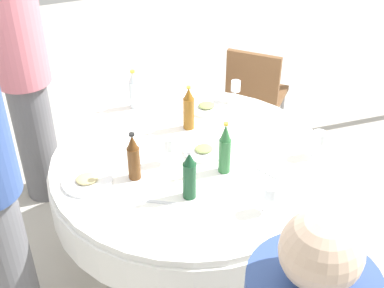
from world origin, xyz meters
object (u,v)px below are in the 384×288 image
Objects in this scene: bottle_brown_inner at (134,158)px; chair_outer at (255,91)px; bottle_clear_rear at (134,90)px; plate_left at (87,180)px; bottle_dark_green_mid at (189,176)px; person_mid at (25,83)px; bottle_green_front at (225,149)px; wine_glass_west at (170,145)px; bottle_amber_west at (189,109)px; wine_glass_outer at (236,87)px; plate_north at (204,151)px; wine_glass_rear at (270,193)px; dining_table at (192,177)px; plate_near at (207,107)px; wine_glass_right at (319,139)px.

bottle_brown_inner is 1.59m from chair_outer.
bottle_clear_rear is 0.79m from plate_left.
bottle_dark_green_mid is 0.16× the size of person_mid.
bottle_brown_inner reaches higher than chair_outer.
bottle_green_front is 1.42m from person_mid.
wine_glass_west is (0.23, -0.18, -0.02)m from bottle_green_front.
wine_glass_outer is at bearing -156.35° from bottle_amber_west.
plate_north is (-0.20, 0.63, -0.11)m from bottle_clear_rear.
bottle_brown_inner is at bearing 37.06° from bottle_amber_west.
bottle_amber_west is at bearing -128.85° from wine_glass_west.
wine_glass_rear is at bearing 71.83° from wine_glass_outer.
plate_left reaches higher than dining_table.
chair_outer is at bearing -117.09° from wine_glass_rear.
plate_near is (-0.18, -0.62, -0.13)m from bottle_green_front.
bottle_green_front is 0.30m from wine_glass_west.
wine_glass_right is 0.67× the size of plate_north.
plate_near reaches higher than dining_table.
person_mid is 1.93× the size of chair_outer.
plate_left is at bearing -15.15° from bottle_green_front.
plate_left is (1.08, 0.45, -0.09)m from wine_glass_outer.
bottle_amber_west is (-0.44, -0.33, 0.00)m from bottle_brown_inner.
bottle_amber_west is 1.85× the size of wine_glass_right.
person_mid reaches higher than wine_glass_right.
bottle_amber_west is 0.83m from wine_glass_rear.
bottle_green_front is at bearing 105.56° from bottle_clear_rear.
bottle_amber_west reaches higher than plate_left.
bottle_brown_inner is at bearing 166.79° from plate_left.
dining_table is 0.17m from plate_north.
plate_north is at bearing 63.76° from plate_near.
bottle_green_front reaches higher than plate_left.
plate_north is 0.96× the size of plate_near.
bottle_dark_green_mid is at bearing 128.93° from bottle_brown_inner.
bottle_clear_rear is at bearing -91.13° from bottle_dark_green_mid.
wine_glass_west is at bearing 179.57° from plate_left.
plate_left is (0.68, 0.28, -0.12)m from bottle_amber_west.
wine_glass_rear is (-0.29, 1.18, -0.01)m from bottle_clear_rear.
plate_north is at bearing 107.50° from bottle_clear_rear.
plate_north is at bearing -171.38° from bottle_brown_inner.
wine_glass_outer is 0.72m from wine_glass_right.
wine_glass_right reaches higher than dining_table.
person_mid is at bearing -27.88° from bottle_clear_rear.
wine_glass_rear is at bearing 94.82° from bottle_amber_west.
plate_left is (0.75, -0.55, -0.09)m from wine_glass_rear.
bottle_brown_inner is 0.99× the size of bottle_amber_west.
bottle_amber_west is at bearing -97.61° from chair_outer.
plate_near is 0.27× the size of chair_outer.
wine_glass_rear is at bearing 142.08° from bottle_dark_green_mid.
plate_north is at bearing -87.83° from chair_outer.
wine_glass_right is 0.64× the size of plate_near.
person_mid reaches higher than plate_near.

